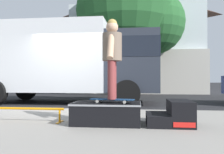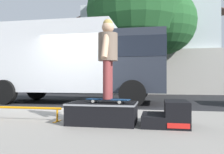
{
  "view_description": "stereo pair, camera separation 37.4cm",
  "coord_description": "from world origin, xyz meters",
  "px_view_note": "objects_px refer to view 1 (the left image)",
  "views": [
    {
      "loc": [
        2.39,
        -6.69,
        0.9
      ],
      "look_at": [
        1.8,
        -1.54,
        0.96
      ],
      "focal_mm": 37.42,
      "sensor_mm": 36.0,
      "label": 1
    },
    {
      "loc": [
        2.76,
        -6.64,
        0.9
      ],
      "look_at": [
        1.8,
        -1.54,
        0.96
      ],
      "focal_mm": 37.42,
      "sensor_mm": 36.0,
      "label": 2
    }
  ],
  "objects_px": {
    "skate_box": "(107,112)",
    "skater_kid": "(112,52)",
    "street_tree_main": "(131,14)",
    "kicker_ramp": "(173,115)",
    "box_truck": "(69,59)",
    "grind_rail": "(23,111)",
    "skateboard": "(112,100)"
  },
  "relations": [
    {
      "from": "skate_box",
      "to": "skater_kid",
      "type": "bearing_deg",
      "value": -14.71
    },
    {
      "from": "skate_box",
      "to": "street_tree_main",
      "type": "distance_m",
      "value": 10.75
    },
    {
      "from": "kicker_ramp",
      "to": "box_truck",
      "type": "distance_m",
      "value": 5.96
    },
    {
      "from": "box_truck",
      "to": "street_tree_main",
      "type": "bearing_deg",
      "value": 65.68
    },
    {
      "from": "skate_box",
      "to": "street_tree_main",
      "type": "height_order",
      "value": "street_tree_main"
    },
    {
      "from": "kicker_ramp",
      "to": "grind_rail",
      "type": "bearing_deg",
      "value": 179.43
    },
    {
      "from": "skater_kid",
      "to": "box_truck",
      "type": "height_order",
      "value": "box_truck"
    },
    {
      "from": "skateboard",
      "to": "kicker_ramp",
      "type": "bearing_deg",
      "value": 1.33
    },
    {
      "from": "skateboard",
      "to": "street_tree_main",
      "type": "xyz_separation_m",
      "value": [
        0.02,
        9.79,
        4.28
      ]
    },
    {
      "from": "skate_box",
      "to": "grind_rail",
      "type": "height_order",
      "value": "skate_box"
    },
    {
      "from": "street_tree_main",
      "to": "skate_box",
      "type": "bearing_deg",
      "value": -90.66
    },
    {
      "from": "skate_box",
      "to": "skater_kid",
      "type": "relative_size",
      "value": 0.85
    },
    {
      "from": "kicker_ramp",
      "to": "skater_kid",
      "type": "bearing_deg",
      "value": -178.67
    },
    {
      "from": "kicker_ramp",
      "to": "street_tree_main",
      "type": "height_order",
      "value": "street_tree_main"
    },
    {
      "from": "grind_rail",
      "to": "skate_box",
      "type": "bearing_deg",
      "value": -0.97
    },
    {
      "from": "skate_box",
      "to": "grind_rail",
      "type": "distance_m",
      "value": 1.6
    },
    {
      "from": "grind_rail",
      "to": "street_tree_main",
      "type": "relative_size",
      "value": 0.2
    },
    {
      "from": "skate_box",
      "to": "grind_rail",
      "type": "xyz_separation_m",
      "value": [
        -1.6,
        0.03,
        0.0
      ]
    },
    {
      "from": "skateboard",
      "to": "grind_rail",
      "type": "bearing_deg",
      "value": 178.24
    },
    {
      "from": "grind_rail",
      "to": "skateboard",
      "type": "xyz_separation_m",
      "value": [
        1.69,
        -0.05,
        0.23
      ]
    },
    {
      "from": "skate_box",
      "to": "skater_kid",
      "type": "height_order",
      "value": "skater_kid"
    },
    {
      "from": "skater_kid",
      "to": "skateboard",
      "type": "bearing_deg",
      "value": 180.0
    },
    {
      "from": "skateboard",
      "to": "skater_kid",
      "type": "relative_size",
      "value": 0.57
    },
    {
      "from": "grind_rail",
      "to": "skater_kid",
      "type": "xyz_separation_m",
      "value": [
        1.69,
        -0.05,
        1.08
      ]
    },
    {
      "from": "kicker_ramp",
      "to": "skateboard",
      "type": "bearing_deg",
      "value": -178.67
    },
    {
      "from": "grind_rail",
      "to": "skateboard",
      "type": "distance_m",
      "value": 1.71
    },
    {
      "from": "grind_rail",
      "to": "box_truck",
      "type": "relative_size",
      "value": 0.23
    },
    {
      "from": "skateboard",
      "to": "skate_box",
      "type": "bearing_deg",
      "value": 165.29
    },
    {
      "from": "skate_box",
      "to": "skater_kid",
      "type": "xyz_separation_m",
      "value": [
        0.1,
        -0.02,
        1.08
      ]
    },
    {
      "from": "grind_rail",
      "to": "box_truck",
      "type": "height_order",
      "value": "box_truck"
    },
    {
      "from": "skate_box",
      "to": "box_truck",
      "type": "bearing_deg",
      "value": 114.31
    },
    {
      "from": "kicker_ramp",
      "to": "street_tree_main",
      "type": "relative_size",
      "value": 0.1
    }
  ]
}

